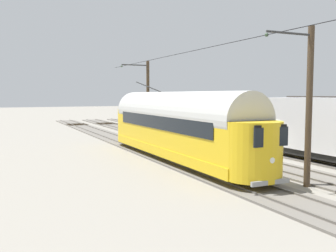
# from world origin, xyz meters

# --- Properties ---
(ground_plane) EXTENTS (220.00, 220.00, 0.00)m
(ground_plane) POSITION_xyz_m (0.00, 0.00, 0.00)
(ground_plane) COLOR gray
(track_streetcar_siding) EXTENTS (2.80, 80.00, 0.18)m
(track_streetcar_siding) POSITION_xyz_m (-6.11, -0.31, 0.05)
(track_streetcar_siding) COLOR #666059
(track_streetcar_siding) RESTS_ON ground
(track_adjacent_siding) EXTENTS (2.80, 80.00, 0.18)m
(track_adjacent_siding) POSITION_xyz_m (-2.04, -0.31, 0.05)
(track_adjacent_siding) COLOR #666059
(track_adjacent_siding) RESTS_ON ground
(track_third_siding) EXTENTS (2.80, 80.00, 0.18)m
(track_third_siding) POSITION_xyz_m (2.04, -0.31, 0.05)
(track_third_siding) COLOR #666059
(track_third_siding) RESTS_ON ground
(track_outer_siding) EXTENTS (2.80, 80.00, 0.18)m
(track_outer_siding) POSITION_xyz_m (6.11, -0.31, 0.05)
(track_outer_siding) COLOR #666059
(track_outer_siding) RESTS_ON ground
(vintage_streetcar) EXTENTS (2.65, 17.86, 4.96)m
(vintage_streetcar) POSITION_xyz_m (6.11, -0.51, 2.26)
(vintage_streetcar) COLOR gold
(vintage_streetcar) RESTS_ON ground
(catenary_pole_foreground) EXTENTS (2.66, 0.28, 7.11)m
(catenary_pole_foreground) POSITION_xyz_m (3.74, -11.20, 3.71)
(catenary_pole_foreground) COLOR #423323
(catenary_pole_foreground) RESTS_ON ground
(catenary_pole_mid_near) EXTENTS (2.66, 0.28, 7.11)m
(catenary_pole_mid_near) POSITION_xyz_m (3.74, 7.89, 3.71)
(catenary_pole_mid_near) COLOR #423323
(catenary_pole_mid_near) RESTS_ON ground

